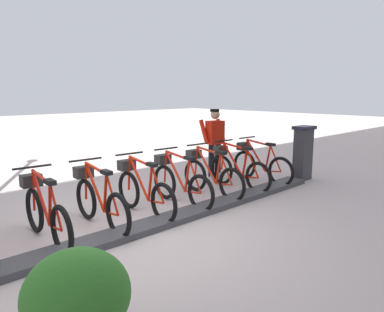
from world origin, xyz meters
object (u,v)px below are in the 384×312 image
(bike_docked_6, at_px, (45,212))
(bike_docked_0, at_px, (259,164))
(planter_bush, at_px, (78,308))
(worker_near_rack, at_px, (215,140))
(bike_docked_2, at_px, (210,175))
(bike_docked_5, at_px, (99,200))
(bike_docked_3, at_px, (179,182))
(bike_docked_1, at_px, (236,169))
(payment_kiosk, at_px, (303,152))
(bike_docked_4, at_px, (143,190))

(bike_docked_6, bearing_deg, bike_docked_0, -90.00)
(bike_docked_0, relative_size, planter_bush, 1.77)
(worker_near_rack, bearing_deg, bike_docked_6, 103.03)
(bike_docked_2, xyz_separation_m, bike_docked_5, (0.00, 2.49, 0.00))
(bike_docked_6, distance_m, worker_near_rack, 4.73)
(bike_docked_3, bearing_deg, bike_docked_1, -90.00)
(bike_docked_3, distance_m, bike_docked_6, 2.49)
(bike_docked_5, bearing_deg, bike_docked_2, -90.00)
(planter_bush, bearing_deg, bike_docked_2, -57.49)
(bike_docked_0, relative_size, bike_docked_1, 1.00)
(bike_docked_3, bearing_deg, worker_near_rack, -63.17)
(bike_docked_0, height_order, bike_docked_2, same)
(bike_docked_1, relative_size, worker_near_rack, 1.04)
(payment_kiosk, height_order, bike_docked_6, payment_kiosk)
(planter_bush, bearing_deg, bike_docked_4, -43.09)
(bike_docked_6, bearing_deg, planter_bush, 163.20)
(payment_kiosk, bearing_deg, bike_docked_3, 80.49)
(bike_docked_3, distance_m, planter_bush, 4.19)
(bike_docked_1, bearing_deg, bike_docked_2, 90.00)
(worker_near_rack, bearing_deg, bike_docked_5, 105.77)
(bike_docked_1, bearing_deg, bike_docked_6, 90.00)
(bike_docked_1, bearing_deg, bike_docked_0, -90.00)
(bike_docked_3, height_order, bike_docked_6, same)
(bike_docked_4, bearing_deg, bike_docked_6, 90.00)
(bike_docked_0, bearing_deg, bike_docked_5, 90.00)
(bike_docked_0, bearing_deg, bike_docked_2, 90.00)
(bike_docked_2, bearing_deg, bike_docked_3, 90.00)
(bike_docked_1, bearing_deg, bike_docked_4, 90.00)
(bike_docked_5, height_order, bike_docked_6, same)
(bike_docked_1, xyz_separation_m, bike_docked_5, (0.00, 3.31, 0.00))
(planter_bush, bearing_deg, bike_docked_3, -51.39)
(payment_kiosk, relative_size, worker_near_rack, 0.77)
(bike_docked_1, height_order, bike_docked_2, same)
(payment_kiosk, xyz_separation_m, planter_bush, (-2.04, 6.69, -0.12))
(bike_docked_0, relative_size, bike_docked_2, 1.00)
(bike_docked_0, xyz_separation_m, bike_docked_3, (0.00, 2.49, 0.00))
(bike_docked_0, height_order, bike_docked_5, same)
(payment_kiosk, xyz_separation_m, bike_docked_5, (0.57, 5.07, -0.24))
(bike_docked_5, distance_m, planter_bush, 3.08)
(payment_kiosk, distance_m, planter_bush, 6.99)
(payment_kiosk, bearing_deg, bike_docked_0, 58.32)
(bike_docked_5, height_order, worker_near_rack, worker_near_rack)
(bike_docked_3, relative_size, planter_bush, 1.77)
(payment_kiosk, height_order, bike_docked_3, payment_kiosk)
(payment_kiosk, distance_m, bike_docked_0, 1.11)
(bike_docked_6, bearing_deg, bike_docked_2, -90.00)
(bike_docked_1, relative_size, bike_docked_3, 1.00)
(payment_kiosk, xyz_separation_m, bike_docked_6, (0.57, 5.90, -0.24))
(bike_docked_2, bearing_deg, bike_docked_6, 90.00)
(bike_docked_1, distance_m, planter_bush, 5.58)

